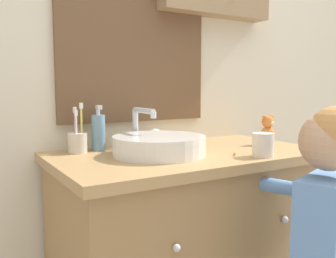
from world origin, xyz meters
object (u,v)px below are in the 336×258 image
at_px(soap_dispenser, 98,132).
at_px(drinking_cup, 263,145).
at_px(teddy_bear, 268,130).
at_px(toothbrush_holder, 77,141).
at_px(sink_basin, 159,144).
at_px(child_figure, 323,245).

xyz_separation_m(soap_dispenser, drinking_cup, (0.46, -0.43, -0.03)).
bearing_deg(teddy_bear, toothbrush_holder, 164.11).
relative_size(soap_dispenser, drinking_cup, 2.10).
distance_m(sink_basin, toothbrush_holder, 0.31).
relative_size(teddy_bear, drinking_cup, 1.52).
relative_size(sink_basin, drinking_cup, 4.70).
height_order(sink_basin, toothbrush_holder, toothbrush_holder).
xyz_separation_m(toothbrush_holder, soap_dispenser, (0.09, 0.01, 0.03)).
relative_size(sink_basin, child_figure, 0.40).
distance_m(sink_basin, drinking_cup, 0.38).
height_order(toothbrush_holder, teddy_bear, toothbrush_holder).
bearing_deg(child_figure, toothbrush_holder, 126.06).
xyz_separation_m(soap_dispenser, teddy_bear, (0.68, -0.23, -0.01)).
relative_size(toothbrush_holder, child_figure, 0.19).
height_order(teddy_bear, drinking_cup, teddy_bear).
xyz_separation_m(toothbrush_holder, child_figure, (0.51, -0.70, -0.26)).
bearing_deg(toothbrush_holder, soap_dispenser, 5.73).
height_order(toothbrush_holder, drinking_cup, toothbrush_holder).
distance_m(toothbrush_holder, child_figure, 0.91).
xyz_separation_m(sink_basin, soap_dispenser, (-0.16, 0.20, 0.03)).
relative_size(toothbrush_holder, drinking_cup, 2.23).
relative_size(sink_basin, teddy_bear, 3.09).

